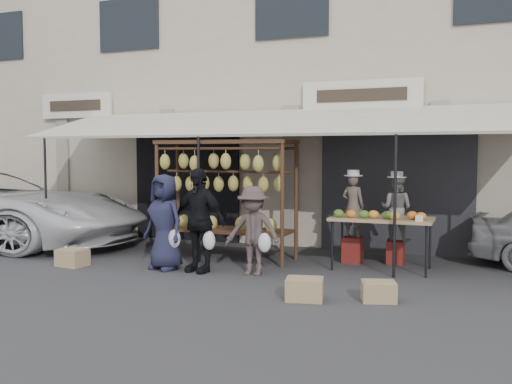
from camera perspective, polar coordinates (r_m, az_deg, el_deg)
ground_plane at (r=9.12m, az=-3.39°, el=-8.75°), size 90.00×90.00×0.00m
shophouse at (r=15.13m, az=7.13°, el=10.17°), size 24.00×6.15×7.30m
awning at (r=11.02m, az=1.63°, el=6.92°), size 10.00×2.35×2.92m
banana_rack at (r=10.63m, az=-3.13°, el=1.59°), size 2.60×0.90×2.24m
produce_table at (r=9.90m, az=12.42°, el=-2.67°), size 1.70×0.90×1.04m
vendor_left at (r=10.48m, az=9.67°, el=-1.35°), size 0.46×0.34×1.15m
vendor_right at (r=10.53m, az=13.85°, el=-1.60°), size 0.65×0.55×1.18m
customer_left at (r=9.89m, az=-9.14°, el=-2.98°), size 0.91×0.72×1.64m
customer_mid at (r=9.62m, az=-5.78°, el=-2.81°), size 1.09×0.61×1.75m
customer_right at (r=9.35m, az=-0.30°, el=-3.89°), size 0.97×0.58×1.46m
stool_left at (r=10.58m, az=9.62°, el=-5.72°), size 0.34×0.34×0.47m
stool_right at (r=10.63m, az=13.78°, el=-5.89°), size 0.36×0.36×0.41m
crate_near_a at (r=7.89m, az=4.87°, el=-9.66°), size 0.57×0.47×0.30m
crate_near_b at (r=7.98m, az=12.17°, el=-9.70°), size 0.53×0.46×0.27m
crate_far at (r=10.65m, az=-17.89°, el=-6.26°), size 0.54×0.43×0.30m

